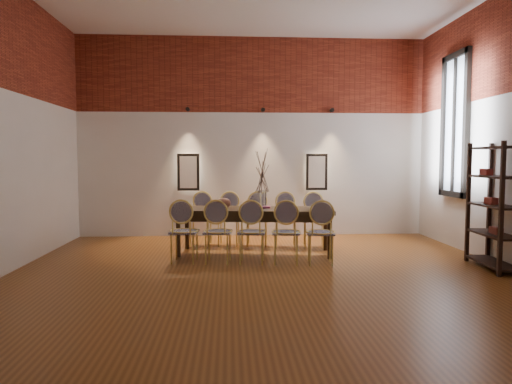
{
  "coord_description": "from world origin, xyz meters",
  "views": [
    {
      "loc": [
        -0.48,
        -5.78,
        1.55
      ],
      "look_at": [
        -0.07,
        1.26,
        1.05
      ],
      "focal_mm": 32.0,
      "sensor_mm": 36.0,
      "label": 1
    }
  ],
  "objects": [
    {
      "name": "vase",
      "position": [
        0.06,
        1.65,
        0.9
      ],
      "size": [
        0.14,
        0.14,
        0.3
      ],
      "primitive_type": "cylinder",
      "color": "silver",
      "rests_on": "dining_table"
    },
    {
      "name": "spot_fixture_mid",
      "position": [
        0.2,
        3.42,
        2.55
      ],
      "size": [
        0.08,
        0.1,
        0.08
      ],
      "primitive_type": "cylinder",
      "rotation": [
        1.57,
        0.0,
        0.0
      ],
      "color": "black",
      "rests_on": "wall_back"
    },
    {
      "name": "chair_far_b",
      "position": [
        -0.5,
        2.41,
        0.47
      ],
      "size": [
        0.49,
        0.49,
        0.94
      ],
      "primitive_type": null,
      "rotation": [
        0.0,
        0.0,
        3.03
      ],
      "color": "#E2CA64",
      "rests_on": "floor"
    },
    {
      "name": "dried_branches",
      "position": [
        0.06,
        1.65,
        1.35
      ],
      "size": [
        0.5,
        0.5,
        0.7
      ],
      "primitive_type": null,
      "color": "#4A3930",
      "rests_on": "vase"
    },
    {
      "name": "chair_far_c",
      "position": [
        0.01,
        2.35,
        0.47
      ],
      "size": [
        0.49,
        0.49,
        0.94
      ],
      "primitive_type": null,
      "rotation": [
        0.0,
        0.0,
        3.03
      ],
      "color": "#E2CA64",
      "rests_on": "floor"
    },
    {
      "name": "chair_far_a",
      "position": [
        -1.0,
        2.47,
        0.47
      ],
      "size": [
        0.49,
        0.49,
        0.94
      ],
      "primitive_type": null,
      "rotation": [
        0.0,
        0.0,
        3.03
      ],
      "color": "#E2CA64",
      "rests_on": "floor"
    },
    {
      "name": "spot_fixture_right",
      "position": [
        1.6,
        3.42,
        2.55
      ],
      "size": [
        0.08,
        0.1,
        0.08
      ],
      "primitive_type": "cylinder",
      "rotation": [
        1.57,
        0.0,
        0.0
      ],
      "color": "black",
      "rests_on": "wall_back"
    },
    {
      "name": "chair_far_e",
      "position": [
        1.03,
        2.23,
        0.47
      ],
      "size": [
        0.49,
        0.49,
        0.94
      ],
      "primitive_type": null,
      "rotation": [
        0.0,
        0.0,
        3.03
      ],
      "color": "#E2CA64",
      "rests_on": "floor"
    },
    {
      "name": "chair_near_d",
      "position": [
        0.36,
        0.92,
        0.47
      ],
      "size": [
        0.49,
        0.49,
        0.94
      ],
      "primitive_type": null,
      "rotation": [
        0.0,
        0.0,
        -0.12
      ],
      "color": "#E2CA64",
      "rests_on": "floor"
    },
    {
      "name": "window_frame",
      "position": [
        3.44,
        2.0,
        2.15
      ],
      "size": [
        0.08,
        0.9,
        2.5
      ],
      "primitive_type": "cube",
      "color": "black",
      "rests_on": "wall_right"
    },
    {
      "name": "chair_near_a",
      "position": [
        -1.16,
        1.1,
        0.47
      ],
      "size": [
        0.49,
        0.49,
        0.94
      ],
      "primitive_type": null,
      "rotation": [
        0.0,
        0.0,
        -0.12
      ],
      "color": "#E2CA64",
      "rests_on": "floor"
    },
    {
      "name": "shelving_rack",
      "position": [
        3.28,
        0.44,
        0.9
      ],
      "size": [
        0.44,
        1.02,
        1.8
      ],
      "primitive_type": null,
      "rotation": [
        0.0,
        0.0,
        -0.06
      ],
      "color": "black",
      "rests_on": "floor"
    },
    {
      "name": "wall_front",
      "position": [
        0.0,
        -3.55,
        2.0
      ],
      "size": [
        7.0,
        0.1,
        4.0
      ],
      "primitive_type": "cube",
      "color": "silver",
      "rests_on": "ground"
    },
    {
      "name": "chair_near_e",
      "position": [
        0.87,
        0.86,
        0.47
      ],
      "size": [
        0.49,
        0.49,
        0.94
      ],
      "primitive_type": null,
      "rotation": [
        0.0,
        0.0,
        -0.12
      ],
      "color": "#E2CA64",
      "rests_on": "floor"
    },
    {
      "name": "dining_table",
      "position": [
        -0.07,
        1.66,
        0.38
      ],
      "size": [
        2.64,
        1.11,
        0.75
      ],
      "primitive_type": "cube",
      "rotation": [
        0.0,
        0.0,
        -0.12
      ],
      "color": "#322212",
      "rests_on": "floor"
    },
    {
      "name": "chair_near_c",
      "position": [
        -0.15,
        0.98,
        0.47
      ],
      "size": [
        0.49,
        0.49,
        0.94
      ],
      "primitive_type": null,
      "rotation": [
        0.0,
        0.0,
        -0.12
      ],
      "color": "#E2CA64",
      "rests_on": "floor"
    },
    {
      "name": "chair_near_b",
      "position": [
        -0.66,
        1.04,
        0.47
      ],
      "size": [
        0.49,
        0.49,
        0.94
      ],
      "primitive_type": null,
      "rotation": [
        0.0,
        0.0,
        -0.12
      ],
      "color": "#E2CA64",
      "rests_on": "floor"
    },
    {
      "name": "niche_left",
      "position": [
        -1.3,
        3.45,
        1.3
      ],
      "size": [
        0.36,
        0.06,
        0.66
      ],
      "primitive_type": "cube",
      "color": "#FFEAC6",
      "rests_on": "wall_back"
    },
    {
      "name": "floor",
      "position": [
        0.0,
        0.0,
        -0.01
      ],
      "size": [
        7.0,
        7.0,
        0.02
      ],
      "primitive_type": "cube",
      "color": "brown",
      "rests_on": "ground"
    },
    {
      "name": "brick_band_back",
      "position": [
        0.0,
        3.48,
        3.25
      ],
      "size": [
        7.0,
        0.02,
        1.5
      ],
      "primitive_type": "cube",
      "color": "maroon",
      "rests_on": "ground"
    },
    {
      "name": "niche_right",
      "position": [
        1.3,
        3.45,
        1.3
      ],
      "size": [
        0.36,
        0.06,
        0.66
      ],
      "primitive_type": "cube",
      "color": "#FFEAC6",
      "rests_on": "wall_back"
    },
    {
      "name": "wall_back",
      "position": [
        0.0,
        3.55,
        2.0
      ],
      "size": [
        7.0,
        0.1,
        4.0
      ],
      "primitive_type": "cube",
      "color": "silver",
      "rests_on": "ground"
    },
    {
      "name": "window_mullion",
      "position": [
        3.44,
        2.0,
        2.15
      ],
      "size": [
        0.06,
        0.06,
        2.4
      ],
      "primitive_type": "cube",
      "color": "black",
      "rests_on": "wall_right"
    },
    {
      "name": "book",
      "position": [
        0.07,
        1.75,
        0.77
      ],
      "size": [
        0.28,
        0.21,
        0.03
      ],
      "primitive_type": "cube",
      "rotation": [
        0.0,
        0.0,
        -0.12
      ],
      "color": "#982F5F",
      "rests_on": "dining_table"
    },
    {
      "name": "window_glass",
      "position": [
        3.46,
        2.0,
        2.15
      ],
      "size": [
        0.02,
        0.78,
        2.38
      ],
      "primitive_type": "cube",
      "color": "silver",
      "rests_on": "wall_right"
    },
    {
      "name": "spot_fixture_left",
      "position": [
        -1.3,
        3.42,
        2.55
      ],
      "size": [
        0.08,
        0.1,
        0.08
      ],
      "primitive_type": "cylinder",
      "rotation": [
        1.57,
        0.0,
        0.0
      ],
      "color": "black",
      "rests_on": "wall_back"
    },
    {
      "name": "chair_far_d",
      "position": [
        0.52,
        2.29,
        0.47
      ],
      "size": [
        0.49,
        0.49,
        0.94
      ],
      "primitive_type": null,
      "rotation": [
        0.0,
        0.0,
        3.03
      ],
      "color": "#E2CA64",
      "rests_on": "floor"
    },
    {
      "name": "bowl",
      "position": [
        -0.58,
        1.67,
        0.84
      ],
      "size": [
        0.24,
        0.24,
        0.18
      ],
      "primitive_type": "ellipsoid",
      "color": "brown",
      "rests_on": "dining_table"
    }
  ]
}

